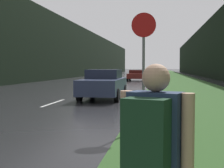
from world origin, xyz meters
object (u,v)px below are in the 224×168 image
at_px(hitchhiker_with_backpack, 154,159).
at_px(car_passing_near, 104,84).
at_px(car_passing_far, 136,75).
at_px(stop_sign, 144,60).

distance_m(hitchhiker_with_backpack, car_passing_near, 13.63).
bearing_deg(car_passing_far, car_passing_near, 90.00).
relative_size(car_passing_near, car_passing_far, 1.06).
height_order(hitchhiker_with_backpack, car_passing_far, hitchhiker_with_backpack).
bearing_deg(stop_sign, car_passing_near, 108.04).
xyz_separation_m(stop_sign, hitchhiker_with_backpack, (0.40, -5.88, -0.87)).
relative_size(stop_sign, hitchhiker_with_backpack, 1.85).
relative_size(stop_sign, car_passing_near, 0.66).
distance_m(stop_sign, car_passing_far, 29.16).
bearing_deg(stop_sign, hitchhiker_with_backpack, -86.14).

